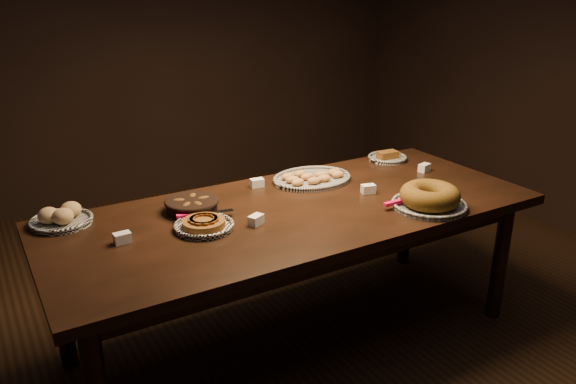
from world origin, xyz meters
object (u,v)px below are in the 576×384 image
apple_tart_plate (204,224)px  madeleine_platter (312,178)px  buffet_table (297,222)px  bundt_cake_plate (430,198)px

apple_tart_plate → madeleine_platter: apple_tart_plate is taller
apple_tart_plate → madeleine_platter: (0.76, 0.29, -0.00)m
apple_tart_plate → madeleine_platter: size_ratio=0.71×
buffet_table → madeleine_platter: 0.41m
apple_tart_plate → madeleine_platter: bearing=2.7°
buffet_table → madeleine_platter: (0.28, 0.29, 0.09)m
bundt_cake_plate → madeleine_platter: bearing=108.1°
buffet_table → bundt_cake_plate: bundt_cake_plate is taller
madeleine_platter → apple_tart_plate: bearing=-139.9°
buffet_table → apple_tart_plate: bearing=179.8°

